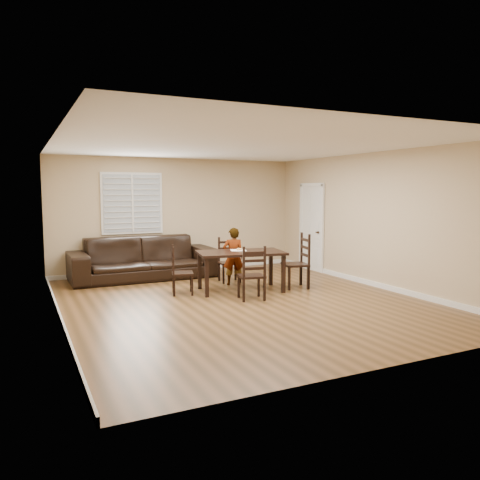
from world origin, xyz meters
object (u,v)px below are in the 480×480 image
chair_right (301,263)px  donut (239,249)px  sofa (144,258)px  chair_near (228,261)px  chair_left (177,272)px  dining_table (241,256)px  chair_far (253,276)px  child (233,256)px

chair_right → donut: (-1.18, 0.42, 0.30)m
sofa → chair_near: bearing=-33.6°
chair_near → donut: chair_near is taller
sofa → chair_left: bearing=-84.9°
chair_near → chair_right: bearing=-42.3°
dining_table → chair_far: chair_far is taller
sofa → child: bearing=-44.8°
dining_table → donut: bearing=83.7°
chair_near → donut: 0.93m
chair_far → chair_left: bearing=-35.2°
chair_left → donut: 1.33m
dining_table → chair_far: bearing=-90.0°
chair_right → chair_left: bearing=-88.5°
chair_right → child: child is taller
dining_table → donut: size_ratio=15.84×
chair_near → chair_left: chair_near is taller
chair_left → child: (1.33, 0.34, 0.18)m
chair_left → child: bearing=-59.9°
chair_near → donut: (-0.14, -0.84, 0.36)m
chair_far → sofa: 3.15m
chair_right → chair_far: bearing=-53.8°
child → sofa: child is taller
chair_left → chair_right: chair_right is taller
dining_table → child: 0.60m
child → sofa: size_ratio=0.38×
chair_far → sofa: (-1.22, 2.91, 0.01)m
dining_table → chair_right: size_ratio=1.64×
chair_far → chair_left: size_ratio=1.07×
dining_table → sofa: (-1.38, 2.06, -0.22)m
child → chair_far: bearing=95.3°
chair_left → sofa: size_ratio=0.29×
chair_far → donut: 1.11m
chair_far → child: size_ratio=0.82×
chair_near → child: bearing=-92.1°
donut → sofa: bearing=127.4°
chair_left → chair_right: 2.50m
chair_right → sofa: 3.49m
chair_right → sofa: (-2.62, 2.30, -0.04)m
chair_near → chair_left: (-1.40, -0.77, -0.01)m
dining_table → chair_near: chair_near is taller
chair_near → dining_table: bearing=-92.5°
sofa → chair_right: bearing=-41.5°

